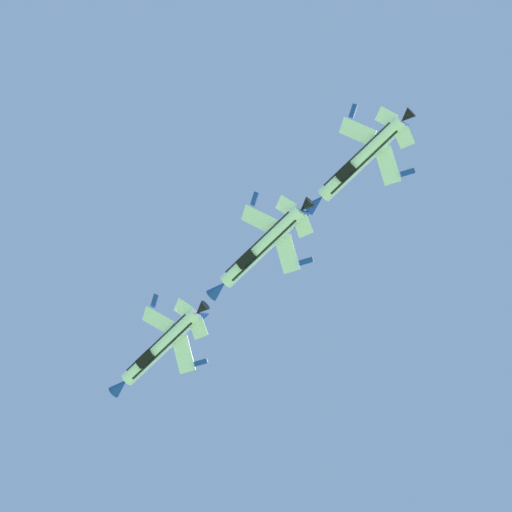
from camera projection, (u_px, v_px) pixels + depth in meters
fighter_jet_lead at (160, 349)px, 137.15m from camera, size 11.98×12.56×5.76m
fighter_jet_left_wing at (261, 249)px, 131.44m from camera, size 11.98×12.56×5.56m
fighter_jet_right_wing at (360, 161)px, 129.86m from camera, size 11.99×12.56×5.48m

